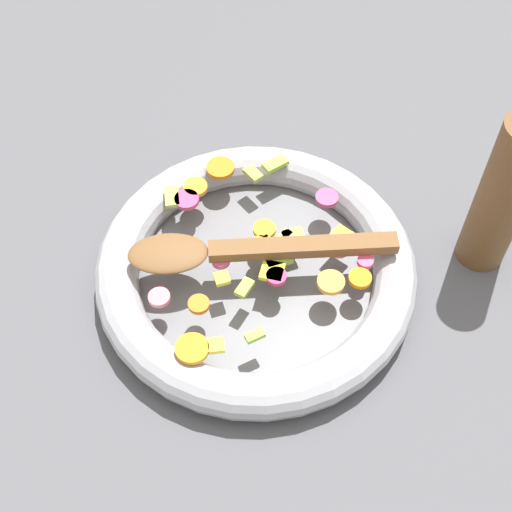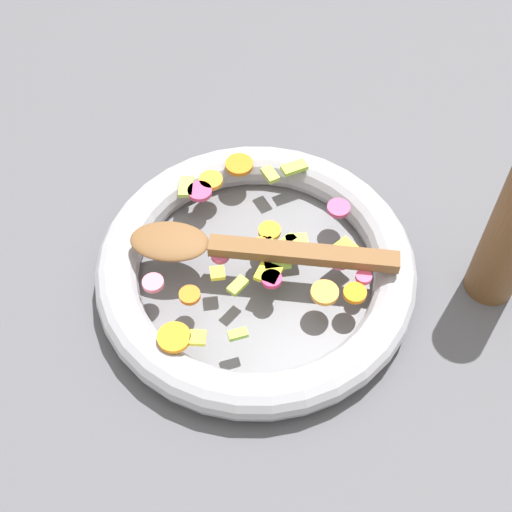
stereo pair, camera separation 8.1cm
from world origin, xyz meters
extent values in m
plane|color=#4C4C51|center=(0.00, 0.00, 0.00)|extent=(4.00, 4.00, 0.00)
cylinder|color=slate|center=(0.00, 0.00, 0.01)|extent=(0.32, 0.32, 0.01)
torus|color=#9E9EA5|center=(0.00, 0.00, 0.03)|extent=(0.37, 0.37, 0.05)
cylinder|color=orange|center=(0.14, -0.02, 0.05)|extent=(0.05, 0.05, 0.01)
cylinder|color=orange|center=(-0.03, 0.08, 0.05)|extent=(0.03, 0.03, 0.01)
cylinder|color=orange|center=(0.12, 0.02, 0.05)|extent=(0.04, 0.04, 0.01)
cylinder|color=orange|center=(-0.07, -0.06, 0.05)|extent=(0.04, 0.04, 0.01)
cylinder|color=orange|center=(0.01, -0.01, 0.05)|extent=(0.02, 0.02, 0.01)
cylinder|color=orange|center=(-0.08, -0.09, 0.05)|extent=(0.04, 0.04, 0.01)
cylinder|color=orange|center=(-0.08, 0.11, 0.05)|extent=(0.05, 0.05, 0.01)
cylinder|color=orange|center=(0.03, -0.02, 0.05)|extent=(0.03, 0.03, 0.01)
cube|color=#A7CF40|center=(0.11, -0.08, 0.05)|extent=(0.02, 0.03, 0.01)
cube|color=#8BB43D|center=(-0.02, -0.02, 0.05)|extent=(0.02, 0.03, 0.01)
cube|color=#93B53F|center=(0.01, -0.04, 0.05)|extent=(0.02, 0.03, 0.01)
cube|color=#A4BD44|center=(0.11, -0.05, 0.05)|extent=(0.03, 0.02, 0.01)
cube|color=#A7C440|center=(-0.03, 0.03, 0.05)|extent=(0.02, 0.03, 0.01)
cube|color=#8DBE3E|center=(-0.09, 0.05, 0.05)|extent=(0.01, 0.02, 0.01)
cube|color=#A6CB4A|center=(0.12, 0.05, 0.05)|extent=(0.03, 0.03, 0.01)
cube|color=#A9C045|center=(0.01, -0.05, 0.05)|extent=(0.02, 0.03, 0.01)
cube|color=#93B034|center=(0.01, -0.02, 0.05)|extent=(0.03, 0.02, 0.01)
cylinder|color=pink|center=(-0.03, -0.09, 0.05)|extent=(0.03, 0.03, 0.01)
cylinder|color=#E74772|center=(-0.06, -0.11, 0.05)|extent=(0.02, 0.02, 0.01)
cylinder|color=#D13E6C|center=(0.11, 0.04, 0.05)|extent=(0.04, 0.04, 0.01)
cylinder|color=#C6416F|center=(0.04, -0.11, 0.05)|extent=(0.03, 0.03, 0.01)
cylinder|color=#D4517F|center=(0.01, 0.04, 0.05)|extent=(0.03, 0.03, 0.01)
cylinder|color=#D82F61|center=(-0.04, -0.01, 0.05)|extent=(0.03, 0.03, 0.01)
cylinder|color=#E96D82|center=(-0.01, 0.12, 0.05)|extent=(0.03, 0.03, 0.01)
cube|color=yellow|center=(-0.01, 0.05, 0.05)|extent=(0.02, 0.02, 0.01)
cube|color=yellow|center=(-0.03, -0.01, 0.05)|extent=(0.04, 0.04, 0.01)
cube|color=yellow|center=(-0.09, 0.09, 0.05)|extent=(0.02, 0.02, 0.01)
cube|color=yellow|center=(-0.02, -0.10, 0.05)|extent=(0.03, 0.03, 0.01)
cube|color=brown|center=(-0.02, -0.05, 0.06)|extent=(0.10, 0.20, 0.01)
ellipsoid|color=brown|center=(0.04, 0.09, 0.06)|extent=(0.09, 0.10, 0.01)
camera|label=1|loc=(-0.42, 0.21, 0.71)|focal=50.00mm
camera|label=2|loc=(-0.45, 0.13, 0.71)|focal=50.00mm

